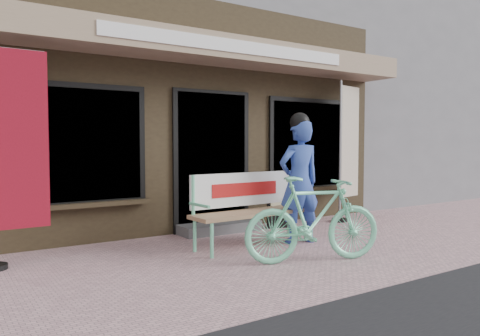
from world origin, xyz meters
TOP-DOWN VIEW (x-y plane):
  - ground at (0.00, 0.00)m, footprint 70.00×70.00m
  - storefront at (0.00, 4.96)m, footprint 7.00×6.77m
  - neighbor_right_near at (8.50, 5.50)m, footprint 10.00×7.00m
  - bench at (-0.13, 0.74)m, footprint 1.82×0.55m
  - person at (0.53, 0.50)m, footprint 0.66×0.48m
  - bicycle at (-0.02, -0.39)m, footprint 1.72×0.97m
  - nobori_red at (-2.90, 1.28)m, footprint 0.73×0.28m
  - nobori_cream at (2.51, 1.49)m, footprint 0.73×0.32m
  - menu_stand at (1.01, 1.53)m, footprint 0.44×0.20m

SIDE VIEW (x-z plane):
  - ground at x=0.00m, z-range 0.00..0.00m
  - menu_stand at x=1.01m, z-range 0.01..0.88m
  - bicycle at x=-0.02m, z-range 0.00..1.00m
  - bench at x=-0.13m, z-range 0.08..1.06m
  - person at x=0.53m, z-range -0.02..1.78m
  - nobori_cream at x=2.51m, z-range 0.04..2.50m
  - nobori_red at x=-2.90m, z-range 0.04..2.53m
  - neighbor_right_near at x=8.50m, z-range 0.00..5.60m
  - storefront at x=0.00m, z-range -0.01..5.99m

